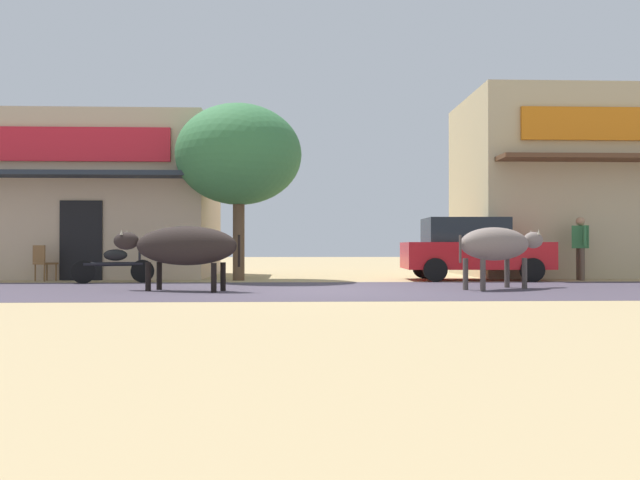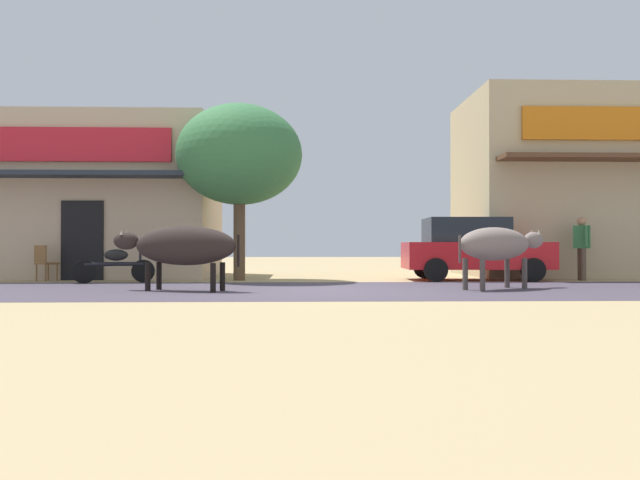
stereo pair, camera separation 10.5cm
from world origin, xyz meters
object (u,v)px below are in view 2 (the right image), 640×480
(cow_near_brown, at_px, (182,246))
(roadside_tree, at_px, (239,155))
(pedestrian_by_shop, at_px, (582,243))
(parked_hatchback_car, at_px, (473,248))
(cafe_chair_near_tree, at_px, (44,261))
(cow_far_dark, at_px, (497,245))
(parked_motorcycle, at_px, (115,264))

(cow_near_brown, bearing_deg, roadside_tree, 79.27)
(pedestrian_by_shop, bearing_deg, parked_hatchback_car, 174.51)
(cafe_chair_near_tree, bearing_deg, pedestrian_by_shop, -0.50)
(cow_near_brown, bearing_deg, cow_far_dark, 2.85)
(roadside_tree, relative_size, pedestrian_by_shop, 2.78)
(cow_far_dark, xyz_separation_m, cafe_chair_near_tree, (-10.68, 3.52, -0.42))
(parked_motorcycle, xyz_separation_m, cafe_chair_near_tree, (-2.07, 0.93, 0.05))
(parked_hatchback_car, relative_size, pedestrian_by_shop, 2.29)
(cow_far_dark, bearing_deg, cafe_chair_near_tree, 161.78)
(parked_hatchback_car, relative_size, cow_near_brown, 1.40)
(parked_hatchback_car, bearing_deg, cow_near_brown, -150.09)
(parked_motorcycle, xyz_separation_m, cow_near_brown, (2.15, -2.91, 0.44))
(parked_hatchback_car, height_order, pedestrian_by_shop, pedestrian_by_shop)
(cow_near_brown, distance_m, cow_far_dark, 6.47)
(cow_near_brown, relative_size, cafe_chair_near_tree, 2.96)
(pedestrian_by_shop, bearing_deg, cow_near_brown, -159.11)
(cow_far_dark, bearing_deg, cow_near_brown, -177.15)
(cow_near_brown, xyz_separation_m, cow_far_dark, (6.46, 0.32, 0.03))
(cow_near_brown, height_order, pedestrian_by_shop, pedestrian_by_shop)
(parked_hatchback_car, distance_m, parked_motorcycle, 9.14)
(parked_hatchback_car, relative_size, parked_motorcycle, 2.06)
(cow_near_brown, relative_size, pedestrian_by_shop, 1.63)
(cow_near_brown, bearing_deg, cafe_chair_near_tree, 137.70)
(parked_hatchback_car, xyz_separation_m, cow_near_brown, (-6.93, -3.98, 0.05))
(cow_far_dark, height_order, cafe_chair_near_tree, cow_far_dark)
(cow_far_dark, xyz_separation_m, pedestrian_by_shop, (3.27, 3.39, 0.05))
(parked_motorcycle, relative_size, pedestrian_by_shop, 1.11)
(pedestrian_by_shop, bearing_deg, parked_motorcycle, -176.12)
(parked_hatchback_car, height_order, cow_near_brown, parked_hatchback_car)
(cow_near_brown, height_order, cafe_chair_near_tree, cow_near_brown)
(cow_far_dark, relative_size, pedestrian_by_shop, 1.43)
(roadside_tree, height_order, parked_hatchback_car, roadside_tree)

